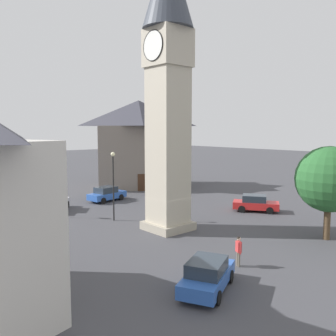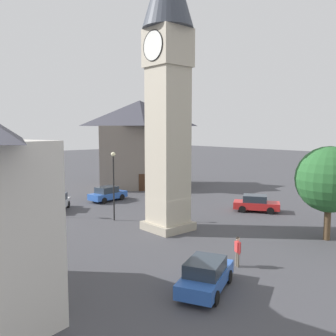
# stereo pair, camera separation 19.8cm
# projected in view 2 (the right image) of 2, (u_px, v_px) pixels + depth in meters

# --- Properties ---
(ground_plane) EXTENTS (200.00, 200.00, 0.00)m
(ground_plane) POSITION_uv_depth(u_px,v_px,m) (168.00, 229.00, 27.37)
(ground_plane) COLOR #424247
(clock_tower) EXTENTS (3.71, 3.71, 21.18)m
(clock_tower) POSITION_uv_depth(u_px,v_px,m) (168.00, 62.00, 26.04)
(clock_tower) COLOR #A59C89
(clock_tower) RESTS_ON ground
(car_blue_kerb) EXTENTS (4.36, 3.72, 1.53)m
(car_blue_kerb) POSITION_uv_depth(u_px,v_px,m) (256.00, 203.00, 33.22)
(car_blue_kerb) COLOR red
(car_blue_kerb) RESTS_ON ground
(car_silver_kerb) EXTENTS (4.27, 3.91, 1.53)m
(car_silver_kerb) POSITION_uv_depth(u_px,v_px,m) (56.00, 202.00, 33.68)
(car_silver_kerb) COLOR silver
(car_silver_kerb) RESTS_ON ground
(car_red_corner) EXTENTS (2.35, 4.35, 1.53)m
(car_red_corner) POSITION_uv_depth(u_px,v_px,m) (108.00, 194.00, 38.14)
(car_red_corner) COLOR #2D5BB7
(car_red_corner) RESTS_ON ground
(car_white_side) EXTENTS (3.33, 4.45, 1.53)m
(car_white_side) POSITION_uv_depth(u_px,v_px,m) (206.00, 275.00, 16.93)
(car_white_side) COLOR #2D5BB7
(car_white_side) RESTS_ON ground
(pedestrian) EXTENTS (0.51, 0.35, 1.69)m
(pedestrian) POSITION_uv_depth(u_px,v_px,m) (238.00, 249.00, 19.89)
(pedestrian) COLOR #706656
(pedestrian) RESTS_ON ground
(tree) EXTENTS (4.49, 4.49, 6.44)m
(tree) POSITION_uv_depth(u_px,v_px,m) (329.00, 179.00, 24.39)
(tree) COLOR brown
(tree) RESTS_ON ground
(building_corner_back) EXTENTS (12.24, 13.40, 11.25)m
(building_corner_back) POSITION_uv_depth(u_px,v_px,m) (140.00, 143.00, 47.34)
(building_corner_back) COLOR slate
(building_corner_back) RESTS_ON ground
(lamp_post) EXTENTS (0.36, 0.36, 5.70)m
(lamp_post) POSITION_uv_depth(u_px,v_px,m) (114.00, 176.00, 29.71)
(lamp_post) COLOR black
(lamp_post) RESTS_ON ground
(road_sign) EXTENTS (0.60, 0.07, 2.80)m
(road_sign) POSITION_uv_depth(u_px,v_px,m) (62.00, 196.00, 30.84)
(road_sign) COLOR gray
(road_sign) RESTS_ON ground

